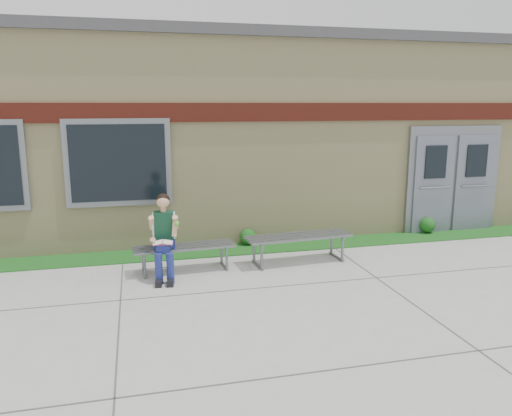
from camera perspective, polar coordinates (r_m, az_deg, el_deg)
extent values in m
plane|color=#9E9E99|center=(7.53, 8.47, -9.77)|extent=(80.00, 80.00, 0.00)
cube|color=#144C17|center=(9.86, 2.80, -4.38)|extent=(16.00, 0.80, 0.02)
cube|color=beige|center=(12.78, -1.46, 8.41)|extent=(16.00, 6.00, 4.00)
cube|color=#3F3F42|center=(12.83, -1.51, 17.81)|extent=(16.20, 6.20, 0.20)
cube|color=maroon|center=(9.82, 2.34, 10.89)|extent=(16.00, 0.06, 0.35)
cube|color=slate|center=(9.50, -15.45, 5.00)|extent=(1.90, 0.08, 1.60)
cube|color=black|center=(9.46, -15.45, 4.98)|extent=(1.70, 0.04, 1.40)
cube|color=slate|center=(11.68, 21.54, 3.08)|extent=(2.20, 0.08, 2.30)
cube|color=slate|center=(11.37, 19.58, 2.49)|extent=(0.92, 0.06, 2.10)
cube|color=slate|center=(11.95, 23.61, 2.60)|extent=(0.92, 0.06, 2.10)
cube|color=slate|center=(8.42, -8.17, -4.40)|extent=(1.71, 0.57, 0.03)
cube|color=slate|center=(8.46, -12.70, -6.13)|extent=(0.07, 0.47, 0.38)
cube|color=slate|center=(8.57, -3.61, -5.61)|extent=(0.07, 0.47, 0.38)
cube|color=slate|center=(8.81, 4.89, -3.24)|extent=(1.93, 0.68, 0.04)
cube|color=slate|center=(8.68, 0.09, -5.21)|extent=(0.09, 0.53, 0.43)
cube|color=slate|center=(9.14, 9.39, -4.48)|extent=(0.09, 0.53, 0.43)
cube|color=navy|center=(8.33, -10.39, -3.97)|extent=(0.36, 0.28, 0.16)
cube|color=#0D3220|center=(8.23, -10.48, -1.96)|extent=(0.34, 0.24, 0.45)
sphere|color=tan|center=(8.14, -10.58, 0.73)|extent=(0.23, 0.23, 0.21)
sphere|color=black|center=(8.16, -10.58, 0.89)|extent=(0.24, 0.24, 0.22)
cylinder|color=navy|center=(8.08, -11.14, -4.34)|extent=(0.20, 0.43, 0.15)
cylinder|color=navy|center=(8.07, -9.88, -4.32)|extent=(0.20, 0.43, 0.15)
cylinder|color=navy|center=(7.94, -11.05, -6.82)|extent=(0.12, 0.12, 0.49)
cylinder|color=navy|center=(7.93, -9.76, -6.80)|extent=(0.12, 0.12, 0.49)
cube|color=black|center=(7.94, -11.03, -8.33)|extent=(0.13, 0.27, 0.10)
cube|color=black|center=(7.93, -9.74, -8.31)|extent=(0.13, 0.27, 0.10)
cylinder|color=tan|center=(8.18, -11.83, -1.68)|extent=(0.12, 0.23, 0.26)
cylinder|color=tan|center=(8.15, -9.20, -1.62)|extent=(0.12, 0.23, 0.26)
cube|color=white|center=(7.94, -10.60, -3.88)|extent=(0.33, 0.25, 0.01)
cube|color=#B74464|center=(7.94, -10.59, -3.96)|extent=(0.33, 0.26, 0.01)
sphere|color=#58BB31|center=(8.01, -9.04, -1.78)|extent=(0.08, 0.08, 0.08)
sphere|color=#144C17|center=(9.90, -0.93, -3.29)|extent=(0.32, 0.32, 0.32)
sphere|color=#144C17|center=(11.42, 18.97, -1.83)|extent=(0.34, 0.34, 0.34)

